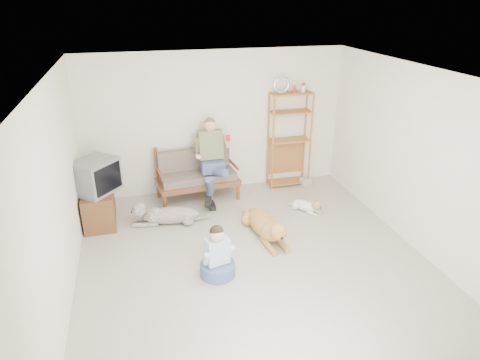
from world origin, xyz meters
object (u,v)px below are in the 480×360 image
object	(u,v)px
etagere	(289,139)
tv_stand	(99,207)
golden_retriever	(266,226)
loveseat	(197,174)

from	to	relation	value
etagere	tv_stand	bearing A→B (deg)	-168.76
golden_retriever	loveseat	bearing A→B (deg)	109.23
etagere	tv_stand	xyz separation A→B (m)	(-3.67, -0.73, -0.67)
etagere	tv_stand	size ratio (longest dim) A/B	2.43
loveseat	golden_retriever	xyz separation A→B (m)	(0.82, -1.72, -0.30)
etagere	golden_retriever	xyz separation A→B (m)	(-1.06, -1.87, -0.78)
golden_retriever	tv_stand	bearing A→B (deg)	149.99
loveseat	tv_stand	world-z (taller)	loveseat
tv_stand	etagere	bearing A→B (deg)	10.35
loveseat	golden_retriever	bearing A→B (deg)	-69.98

